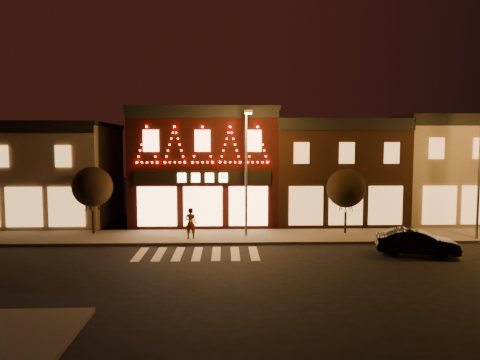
{
  "coord_description": "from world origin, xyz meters",
  "views": [
    {
      "loc": [
        1.52,
        -18.97,
        5.77
      ],
      "look_at": [
        2.26,
        4.0,
        3.91
      ],
      "focal_mm": 33.08,
      "sensor_mm": 36.0,
      "label": 1
    }
  ],
  "objects": [
    {
      "name": "pedestrian",
      "position": [
        -0.59,
        7.15,
        1.08
      ],
      "size": [
        0.72,
        0.51,
        1.86
      ],
      "primitive_type": "imported",
      "rotation": [
        0.0,
        0.0,
        3.04
      ],
      "color": "gray",
      "rests_on": "sidewalk_far"
    },
    {
      "name": "building_pulp",
      "position": [
        0.0,
        13.98,
        4.16
      ],
      "size": [
        10.2,
        8.34,
        8.3
      ],
      "color": "black",
      "rests_on": "ground"
    },
    {
      "name": "building_right_b",
      "position": [
        18.5,
        13.99,
        3.91
      ],
      "size": [
        9.2,
        8.28,
        7.8
      ],
      "color": "#6D5D4D",
      "rests_on": "ground"
    },
    {
      "name": "ground",
      "position": [
        0.0,
        0.0,
        0.0
      ],
      "size": [
        120.0,
        120.0,
        0.0
      ],
      "primitive_type": "plane",
      "color": "black",
      "rests_on": "ground"
    },
    {
      "name": "tree_left",
      "position": [
        -6.88,
        8.96,
        3.1
      ],
      "size": [
        2.52,
        2.52,
        4.22
      ],
      "rotation": [
        0.0,
        0.0,
        0.06
      ],
      "color": "black",
      "rests_on": "sidewalk_far"
    },
    {
      "name": "dark_sedan",
      "position": [
        11.46,
        3.42,
        0.67
      ],
      "size": [
        4.32,
        2.39,
        1.35
      ],
      "primitive_type": "imported",
      "rotation": [
        0.0,
        0.0,
        1.32
      ],
      "color": "black",
      "rests_on": "ground"
    },
    {
      "name": "streetlamp_mid",
      "position": [
        2.77,
        7.77,
        4.63
      ],
      "size": [
        0.49,
        1.74,
        7.64
      ],
      "rotation": [
        0.0,
        0.0,
        -0.03
      ],
      "color": "#59595E",
      "rests_on": "sidewalk_far"
    },
    {
      "name": "building_left",
      "position": [
        -13.0,
        13.99,
        3.66
      ],
      "size": [
        12.2,
        8.28,
        7.3
      ],
      "color": "#6D5D4D",
      "rests_on": "ground"
    },
    {
      "name": "building_right_a",
      "position": [
        9.5,
        13.99,
        3.76
      ],
      "size": [
        9.2,
        8.28,
        7.5
      ],
      "color": "#331C12",
      "rests_on": "ground"
    },
    {
      "name": "sidewalk_far",
      "position": [
        2.0,
        8.0,
        0.07
      ],
      "size": [
        44.0,
        4.0,
        0.15
      ],
      "primitive_type": "cube",
      "color": "#47423D",
      "rests_on": "ground"
    },
    {
      "name": "tree_right",
      "position": [
        9.09,
        8.49,
        3.0
      ],
      "size": [
        2.43,
        2.43,
        4.07
      ],
      "rotation": [
        0.0,
        0.0,
        -0.26
      ],
      "color": "black",
      "rests_on": "sidewalk_far"
    }
  ]
}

